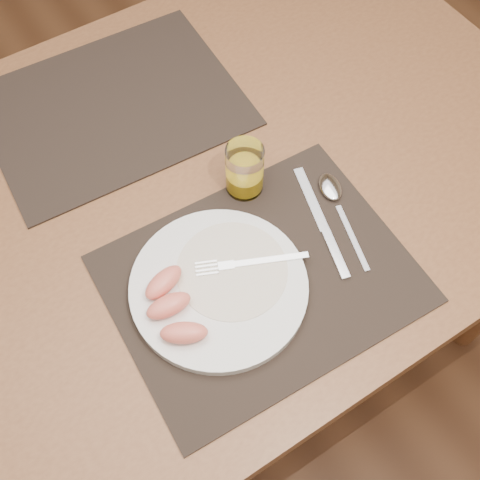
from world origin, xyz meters
name	(u,v)px	position (x,y,z in m)	size (l,w,h in m)	color
ground	(203,343)	(0.00, 0.00, 0.00)	(5.00, 5.00, 0.00)	brown
table	(184,213)	(0.00, 0.00, 0.67)	(1.40, 0.90, 0.75)	brown
placemat_near	(261,279)	(0.02, -0.22, 0.75)	(0.45, 0.35, 0.00)	black
placemat_far	(113,107)	(-0.02, 0.22, 0.75)	(0.45, 0.35, 0.00)	black
plate	(219,287)	(-0.05, -0.20, 0.76)	(0.27, 0.27, 0.02)	white
plate_dressing	(232,270)	(-0.02, -0.19, 0.77)	(0.17, 0.17, 0.00)	white
fork	(242,264)	(0.00, -0.19, 0.77)	(0.17, 0.09, 0.00)	silver
knife	(325,230)	(0.15, -0.21, 0.76)	(0.07, 0.22, 0.01)	silver
spoon	(333,194)	(0.20, -0.16, 0.76)	(0.07, 0.19, 0.01)	silver
juice_glass	(245,171)	(0.09, -0.06, 0.80)	(0.06, 0.06, 0.09)	white
grapefruit_wedges	(172,306)	(-0.12, -0.20, 0.78)	(0.09, 0.14, 0.03)	#F07A62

